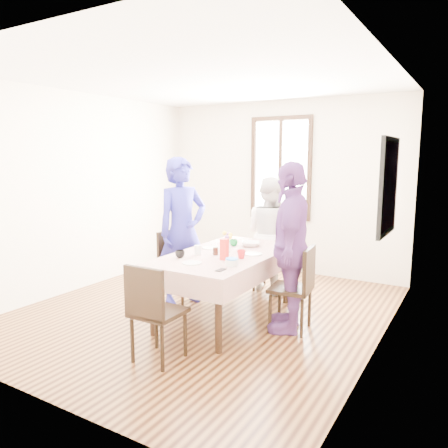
{
  "coord_description": "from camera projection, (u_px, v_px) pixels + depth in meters",
  "views": [
    {
      "loc": [
        2.75,
        -4.16,
        1.85
      ],
      "look_at": [
        0.34,
        -0.1,
        1.1
      ],
      "focal_mm": 34.63,
      "sensor_mm": 36.0,
      "label": 1
    }
  ],
  "objects": [
    {
      "name": "ground",
      "position": [
        204.0,
        310.0,
        5.21
      ],
      "size": [
        4.5,
        4.5,
        0.0
      ],
      "primitive_type": "plane",
      "color": "black",
      "rests_on": "ground"
    },
    {
      "name": "back_wall",
      "position": [
        281.0,
        187.0,
        6.91
      ],
      "size": [
        4.0,
        0.0,
        4.0
      ],
      "primitive_type": "plane",
      "rotation": [
        1.57,
        0.0,
        0.0
      ],
      "color": "beige",
      "rests_on": "ground"
    },
    {
      "name": "right_wall",
      "position": [
        384.0,
        210.0,
        3.99
      ],
      "size": [
        0.0,
        4.5,
        4.5
      ],
      "primitive_type": "plane",
      "rotation": [
        1.57,
        0.0,
        -1.57
      ],
      "color": "beige",
      "rests_on": "ground"
    },
    {
      "name": "window_frame",
      "position": [
        281.0,
        168.0,
        6.85
      ],
      "size": [
        1.02,
        0.06,
        1.62
      ],
      "primitive_type": "cube",
      "color": "black",
      "rests_on": "back_wall"
    },
    {
      "name": "window_pane",
      "position": [
        281.0,
        168.0,
        6.86
      ],
      "size": [
        0.9,
        0.02,
        1.5
      ],
      "primitive_type": "cube",
      "color": "white",
      "rests_on": "back_wall"
    },
    {
      "name": "art_poster",
      "position": [
        389.0,
        187.0,
        4.23
      ],
      "size": [
        0.04,
        0.76,
        0.96
      ],
      "primitive_type": "cube",
      "color": "red",
      "rests_on": "right_wall"
    },
    {
      "name": "dining_table",
      "position": [
        226.0,
        286.0,
        4.94
      ],
      "size": [
        0.92,
        1.76,
        0.75
      ],
      "primitive_type": "cube",
      "color": "black",
      "rests_on": "ground"
    },
    {
      "name": "tablecloth",
      "position": [
        226.0,
        253.0,
        4.88
      ],
      "size": [
        1.04,
        1.88,
        0.01
      ],
      "primitive_type": "cube",
      "color": "#5B0F0B",
      "rests_on": "dining_table"
    },
    {
      "name": "chair_left",
      "position": [
        181.0,
        267.0,
        5.45
      ],
      "size": [
        0.46,
        0.46,
        0.91
      ],
      "primitive_type": "cube",
      "rotation": [
        0.0,
        0.0,
        -1.66
      ],
      "color": "black",
      "rests_on": "ground"
    },
    {
      "name": "chair_right",
      "position": [
        291.0,
        288.0,
        4.59
      ],
      "size": [
        0.47,
        0.47,
        0.91
      ],
      "primitive_type": "cube",
      "rotation": [
        0.0,
        0.0,
        1.69
      ],
      "color": "black",
      "rests_on": "ground"
    },
    {
      "name": "chair_far",
      "position": [
        271.0,
        258.0,
        5.95
      ],
      "size": [
        0.42,
        0.42,
        0.91
      ],
      "primitive_type": "cube",
      "rotation": [
        0.0,
        0.0,
        3.14
      ],
      "color": "black",
      "rests_on": "ground"
    },
    {
      "name": "chair_near",
      "position": [
        159.0,
        312.0,
        3.9
      ],
      "size": [
        0.42,
        0.42,
        0.91
      ],
      "primitive_type": "cube",
      "rotation": [
        0.0,
        0.0,
        0.01
      ],
      "color": "black",
      "rests_on": "ground"
    },
    {
      "name": "person_left",
      "position": [
        182.0,
        231.0,
        5.37
      ],
      "size": [
        0.67,
        0.79,
        1.83
      ],
      "primitive_type": "imported",
      "rotation": [
        0.0,
        0.0,
        1.17
      ],
      "color": "navy",
      "rests_on": "ground"
    },
    {
      "name": "person_far",
      "position": [
        270.0,
        235.0,
        5.88
      ],
      "size": [
        0.93,
        0.84,
        1.57
      ],
      "primitive_type": "imported",
      "rotation": [
        0.0,
        0.0,
        2.76
      ],
      "color": "silver",
      "rests_on": "ground"
    },
    {
      "name": "person_right",
      "position": [
        290.0,
        247.0,
        4.53
      ],
      "size": [
        0.74,
        1.14,
        1.8
      ],
      "primitive_type": "imported",
      "rotation": [
        0.0,
        0.0,
        -1.26
      ],
      "color": "#64357D",
      "rests_on": "ground"
    },
    {
      "name": "mug_black",
      "position": [
        180.0,
        254.0,
        4.64
      ],
      "size": [
        0.12,
        0.12,
        0.08
      ],
      "primitive_type": "imported",
      "rotation": [
        0.0,
        0.0,
        -0.15
      ],
      "color": "black",
      "rests_on": "tablecloth"
    },
    {
      "name": "mug_flag",
      "position": [
        241.0,
        254.0,
        4.61
      ],
      "size": [
        0.14,
        0.14,
        0.09
      ],
      "primitive_type": "imported",
      "rotation": [
        0.0,
        0.0,
        0.82
      ],
      "color": "red",
      "rests_on": "tablecloth"
    },
    {
      "name": "mug_green",
      "position": [
        234.0,
        243.0,
        5.25
      ],
      "size": [
        0.1,
        0.1,
        0.08
      ],
      "primitive_type": "imported",
      "rotation": [
        0.0,
        0.0,
        0.06
      ],
      "color": "#0C7226",
      "rests_on": "tablecloth"
    },
    {
      "name": "serving_bowl",
      "position": [
        251.0,
        244.0,
        5.23
      ],
      "size": [
        0.3,
        0.3,
        0.06
      ],
      "primitive_type": "imported",
      "rotation": [
        0.0,
        0.0,
        0.36
      ],
      "color": "white",
      "rests_on": "tablecloth"
    },
    {
      "name": "juice_carton",
      "position": [
        224.0,
        249.0,
        4.54
      ],
      "size": [
        0.07,
        0.07,
        0.22
      ],
      "primitive_type": "cube",
      "color": "red",
      "rests_on": "tablecloth"
    },
    {
      "name": "butter_tub",
      "position": [
        232.0,
        262.0,
        4.31
      ],
      "size": [
        0.13,
        0.13,
        0.06
      ],
      "primitive_type": "cylinder",
      "color": "white",
      "rests_on": "tablecloth"
    },
    {
      "name": "jam_jar",
      "position": [
        216.0,
        251.0,
        4.77
      ],
      "size": [
        0.06,
        0.06,
        0.08
      ],
      "primitive_type": "cylinder",
      "color": "black",
      "rests_on": "tablecloth"
    },
    {
      "name": "drinking_glass",
      "position": [
        198.0,
        250.0,
        4.77
      ],
      "size": [
        0.07,
        0.07,
        0.11
      ],
      "primitive_type": "cylinder",
      "color": "silver",
      "rests_on": "tablecloth"
    },
    {
      "name": "smartphone",
      "position": [
        221.0,
        270.0,
        4.14
      ],
      "size": [
        0.06,
        0.13,
        0.01
      ],
      "primitive_type": "cube",
      "color": "black",
      "rests_on": "tablecloth"
    },
    {
      "name": "flower_vase",
      "position": [
        227.0,
        247.0,
        4.89
      ],
      "size": [
        0.06,
        0.06,
        0.12
      ],
      "primitive_type": "cylinder",
      "color": "silver",
      "rests_on": "tablecloth"
    },
    {
      "name": "plate_left",
      "position": [
        210.0,
        248.0,
        5.11
      ],
      "size": [
        0.2,
        0.2,
        0.01
      ],
      "primitive_type": "cylinder",
      "color": "white",
      "rests_on": "tablecloth"
    },
    {
      "name": "plate_right",
      "position": [
        253.0,
        254.0,
        4.8
      ],
      "size": [
        0.2,
        0.2,
        0.01
      ],
      "primitive_type": "cylinder",
      "color": "white",
      "rests_on": "tablecloth"
    },
    {
      "name": "plate_far",
      "position": [
        252.0,
        242.0,
        5.46
      ],
      "size": [
        0.2,
        0.2,
        0.01
      ],
      "primitive_type": "cylinder",
      "color": "white",
      "rests_on": "tablecloth"
    },
    {
      "name": "plate_near",
      "position": [
        192.0,
        263.0,
        4.4
      ],
      "size": [
        0.2,
        0.2,
        0.01
      ],
      "primitive_type": "cylinder",
      "color": "white",
      "rests_on": "tablecloth"
    },
    {
      "name": "butter_lid",
      "position": [
        232.0,
        259.0,
        4.3
      ],
      "size": [
        0.12,
        0.12,
        0.01
      ],
      "primitive_type": "cylinder",
      "color": "blue",
      "rests_on": "butter_tub"
    },
    {
      "name": "flower_bunch",
      "position": [
        227.0,
        238.0,
        4.87
      ],
      "size": [
        0.09,
        0.09,
        0.1
      ],
      "primitive_type": null,
      "color": "yellow",
      "rests_on": "flower_vase"
    }
  ]
}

